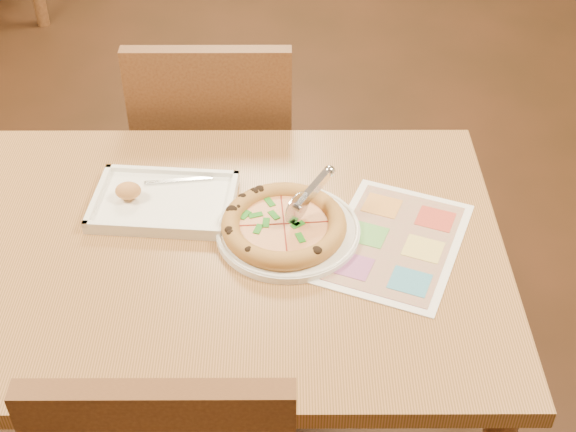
{
  "coord_description": "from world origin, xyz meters",
  "views": [
    {
      "loc": [
        0.2,
        -1.24,
        1.84
      ],
      "look_at": [
        0.2,
        0.03,
        0.77
      ],
      "focal_mm": 50.0,
      "sensor_mm": 36.0,
      "label": 1
    }
  ],
  "objects_px": {
    "chair_far": "(216,141)",
    "appetizer_tray": "(161,202)",
    "pizza": "(284,225)",
    "menu": "(395,242)",
    "dining_table": "(196,274)",
    "plate": "(288,231)",
    "pizza_cutter": "(309,195)"
  },
  "relations": [
    {
      "from": "chair_far",
      "to": "appetizer_tray",
      "type": "height_order",
      "value": "chair_far"
    },
    {
      "from": "chair_far",
      "to": "pizza",
      "type": "xyz_separation_m",
      "value": [
        0.19,
        -0.57,
        0.18
      ]
    },
    {
      "from": "appetizer_tray",
      "to": "menu",
      "type": "relative_size",
      "value": 0.9
    },
    {
      "from": "dining_table",
      "to": "appetizer_tray",
      "type": "height_order",
      "value": "appetizer_tray"
    },
    {
      "from": "plate",
      "to": "menu",
      "type": "height_order",
      "value": "plate"
    },
    {
      "from": "pizza",
      "to": "plate",
      "type": "bearing_deg",
      "value": 32.08
    },
    {
      "from": "plate",
      "to": "pizza_cutter",
      "type": "height_order",
      "value": "pizza_cutter"
    },
    {
      "from": "dining_table",
      "to": "plate",
      "type": "height_order",
      "value": "plate"
    },
    {
      "from": "menu",
      "to": "dining_table",
      "type": "bearing_deg",
      "value": -179.36
    },
    {
      "from": "dining_table",
      "to": "appetizer_tray",
      "type": "xyz_separation_m",
      "value": [
        -0.08,
        0.13,
        0.1
      ]
    },
    {
      "from": "chair_far",
      "to": "plate",
      "type": "xyz_separation_m",
      "value": [
        0.2,
        -0.57,
        0.16
      ]
    },
    {
      "from": "appetizer_tray",
      "to": "menu",
      "type": "xyz_separation_m",
      "value": [
        0.5,
        -0.12,
        -0.01
      ]
    },
    {
      "from": "plate",
      "to": "appetizer_tray",
      "type": "relative_size",
      "value": 0.94
    },
    {
      "from": "dining_table",
      "to": "plate",
      "type": "xyz_separation_m",
      "value": [
        0.2,
        0.03,
        0.09
      ]
    },
    {
      "from": "dining_table",
      "to": "pizza_cutter",
      "type": "height_order",
      "value": "pizza_cutter"
    },
    {
      "from": "appetizer_tray",
      "to": "pizza_cutter",
      "type": "bearing_deg",
      "value": -11.31
    },
    {
      "from": "plate",
      "to": "appetizer_tray",
      "type": "height_order",
      "value": "appetizer_tray"
    },
    {
      "from": "dining_table",
      "to": "menu",
      "type": "bearing_deg",
      "value": 0.64
    },
    {
      "from": "pizza_cutter",
      "to": "dining_table",
      "type": "bearing_deg",
      "value": 146.67
    },
    {
      "from": "chair_far",
      "to": "plate",
      "type": "bearing_deg",
      "value": 109.35
    },
    {
      "from": "menu",
      "to": "appetizer_tray",
      "type": "bearing_deg",
      "value": 166.26
    },
    {
      "from": "pizza",
      "to": "appetizer_tray",
      "type": "height_order",
      "value": "appetizer_tray"
    },
    {
      "from": "pizza_cutter",
      "to": "appetizer_tray",
      "type": "xyz_separation_m",
      "value": [
        -0.32,
        0.06,
        -0.07
      ]
    },
    {
      "from": "chair_far",
      "to": "pizza",
      "type": "relative_size",
      "value": 1.78
    },
    {
      "from": "plate",
      "to": "appetizer_tray",
      "type": "xyz_separation_m",
      "value": [
        -0.28,
        0.09,
        0.0
      ]
    },
    {
      "from": "plate",
      "to": "pizza_cutter",
      "type": "bearing_deg",
      "value": 34.42
    },
    {
      "from": "plate",
      "to": "appetizer_tray",
      "type": "distance_m",
      "value": 0.29
    },
    {
      "from": "dining_table",
      "to": "plate",
      "type": "distance_m",
      "value": 0.22
    },
    {
      "from": "chair_far",
      "to": "pizza_cutter",
      "type": "distance_m",
      "value": 0.64
    },
    {
      "from": "dining_table",
      "to": "menu",
      "type": "xyz_separation_m",
      "value": [
        0.42,
        0.0,
        0.09
      ]
    },
    {
      "from": "pizza",
      "to": "menu",
      "type": "relative_size",
      "value": 0.73
    },
    {
      "from": "dining_table",
      "to": "appetizer_tray",
      "type": "distance_m",
      "value": 0.18
    }
  ]
}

